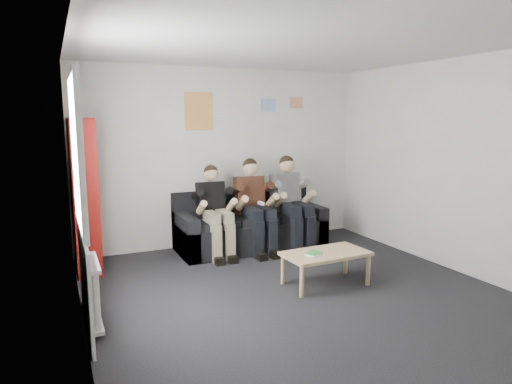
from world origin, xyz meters
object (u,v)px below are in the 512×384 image
(sofa, at_px, (250,227))
(coffee_table, at_px, (326,256))
(person_middle, at_px, (255,206))
(person_right, at_px, (292,202))
(bookshelf, at_px, (85,195))
(person_left, at_px, (215,211))

(sofa, bearing_deg, coffee_table, -84.21)
(coffee_table, distance_m, person_middle, 1.66)
(coffee_table, distance_m, person_right, 1.71)
(bookshelf, height_order, person_middle, bookshelf)
(person_middle, bearing_deg, coffee_table, -76.90)
(coffee_table, relative_size, person_middle, 0.73)
(coffee_table, relative_size, person_left, 0.77)
(person_middle, bearing_deg, person_left, -173.82)
(person_left, bearing_deg, sofa, 19.22)
(coffee_table, height_order, person_middle, person_middle)
(bookshelf, distance_m, person_right, 2.96)
(person_right, bearing_deg, coffee_table, -113.48)
(person_right, bearing_deg, person_left, 171.16)
(sofa, bearing_deg, bookshelf, -178.23)
(person_middle, bearing_deg, bookshelf, -176.65)
(bookshelf, height_order, person_left, bookshelf)
(sofa, distance_m, bookshelf, 2.42)
(bookshelf, xyz_separation_m, person_right, (2.94, -0.13, -0.29))
(bookshelf, bearing_deg, person_right, -2.51)
(sofa, xyz_separation_m, bookshelf, (-2.32, -0.07, 0.67))
(sofa, distance_m, person_right, 0.75)
(bookshelf, relative_size, person_left, 1.51)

